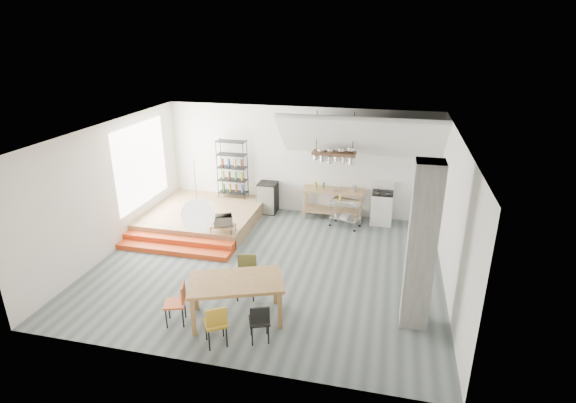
% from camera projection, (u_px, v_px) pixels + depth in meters
% --- Properties ---
extents(floor, '(8.00, 8.00, 0.00)m').
position_uv_depth(floor, '(268.00, 265.00, 10.69)').
color(floor, '#4C5758').
rests_on(floor, ground).
extents(wall_back, '(8.00, 0.04, 3.20)m').
position_uv_depth(wall_back, '(299.00, 161.00, 13.29)').
color(wall_back, silver).
rests_on(wall_back, ground).
extents(wall_left, '(0.04, 7.00, 3.20)m').
position_uv_depth(wall_left, '(110.00, 189.00, 10.97)').
color(wall_left, silver).
rests_on(wall_left, ground).
extents(wall_right, '(0.04, 7.00, 3.20)m').
position_uv_depth(wall_right, '(453.00, 219.00, 9.26)').
color(wall_right, silver).
rests_on(wall_right, ground).
extents(ceiling, '(8.00, 7.00, 0.02)m').
position_uv_depth(ceiling, '(266.00, 132.00, 9.54)').
color(ceiling, white).
rests_on(ceiling, wall_back).
extents(slope_ceiling, '(4.40, 1.44, 1.32)m').
position_uv_depth(slope_ceiling, '(360.00, 137.00, 12.02)').
color(slope_ceiling, white).
rests_on(slope_ceiling, wall_back).
extents(window_pane, '(0.02, 2.50, 2.20)m').
position_uv_depth(window_pane, '(142.00, 164.00, 12.26)').
color(window_pane, white).
rests_on(window_pane, wall_left).
extents(platform, '(3.00, 3.00, 0.40)m').
position_uv_depth(platform, '(204.00, 216.00, 12.97)').
color(platform, '#8E6947').
rests_on(platform, ground).
extents(step_lower, '(3.00, 0.35, 0.13)m').
position_uv_depth(step_lower, '(173.00, 250.00, 11.25)').
color(step_lower, '#D04318').
rests_on(step_lower, ground).
extents(step_upper, '(3.00, 0.35, 0.27)m').
position_uv_depth(step_upper, '(179.00, 242.00, 11.54)').
color(step_upper, '#D04318').
rests_on(step_upper, ground).
extents(concrete_column, '(0.50, 0.50, 3.20)m').
position_uv_depth(concrete_column, '(421.00, 247.00, 8.05)').
color(concrete_column, slate).
rests_on(concrete_column, ground).
extents(kitchen_counter, '(1.80, 0.60, 0.91)m').
position_uv_depth(kitchen_counter, '(333.00, 199.00, 13.09)').
color(kitchen_counter, '#8E6947').
rests_on(kitchen_counter, ground).
extents(stove, '(0.60, 0.60, 1.18)m').
position_uv_depth(stove, '(382.00, 207.00, 12.85)').
color(stove, white).
rests_on(stove, ground).
extents(pot_rack, '(1.20, 0.50, 1.43)m').
position_uv_depth(pot_rack, '(335.00, 156.00, 12.39)').
color(pot_rack, '#43291A').
rests_on(pot_rack, ceiling).
extents(wire_shelving, '(0.88, 0.38, 1.80)m').
position_uv_depth(wire_shelving, '(232.00, 168.00, 13.55)').
color(wire_shelving, black).
rests_on(wire_shelving, platform).
extents(microwave_shelf, '(0.60, 0.40, 0.16)m').
position_uv_depth(microwave_shelf, '(223.00, 226.00, 11.48)').
color(microwave_shelf, '#8E6947').
rests_on(microwave_shelf, platform).
extents(paper_lantern, '(0.60, 0.60, 0.60)m').
position_uv_depth(paper_lantern, '(198.00, 215.00, 7.87)').
color(paper_lantern, white).
rests_on(paper_lantern, ceiling).
extents(dining_table, '(2.00, 1.55, 0.84)m').
position_uv_depth(dining_table, '(236.00, 285.00, 8.47)').
color(dining_table, brown).
rests_on(dining_table, ground).
extents(chair_mustard, '(0.53, 0.53, 0.84)m').
position_uv_depth(chair_mustard, '(216.00, 322.00, 7.79)').
color(chair_mustard, '#BD8C20').
rests_on(chair_mustard, ground).
extents(chair_black, '(0.47, 0.47, 0.79)m').
position_uv_depth(chair_black, '(260.00, 320.00, 7.90)').
color(chair_black, black).
rests_on(chair_black, ground).
extents(chair_olive, '(0.47, 0.47, 0.90)m').
position_uv_depth(chair_olive, '(247.00, 272.00, 9.30)').
color(chair_olive, brown).
rests_on(chair_olive, ground).
extents(chair_red, '(0.48, 0.48, 0.84)m').
position_uv_depth(chair_red, '(178.00, 300.00, 8.42)').
color(chair_red, '#C64C1C').
rests_on(chair_red, ground).
extents(rolling_cart, '(0.89, 0.66, 0.79)m').
position_uv_depth(rolling_cart, '(345.00, 210.00, 12.58)').
color(rolling_cart, silver).
rests_on(rolling_cart, ground).
extents(mini_fridge, '(0.55, 0.55, 0.94)m').
position_uv_depth(mini_fridge, '(268.00, 198.00, 13.62)').
color(mini_fridge, black).
rests_on(mini_fridge, ground).
extents(microwave, '(0.57, 0.49, 0.26)m').
position_uv_depth(microwave, '(223.00, 220.00, 11.42)').
color(microwave, beige).
rests_on(microwave, microwave_shelf).
extents(bowl, '(0.19, 0.19, 0.05)m').
position_uv_depth(bowl, '(335.00, 189.00, 12.92)').
color(bowl, silver).
rests_on(bowl, kitchen_counter).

